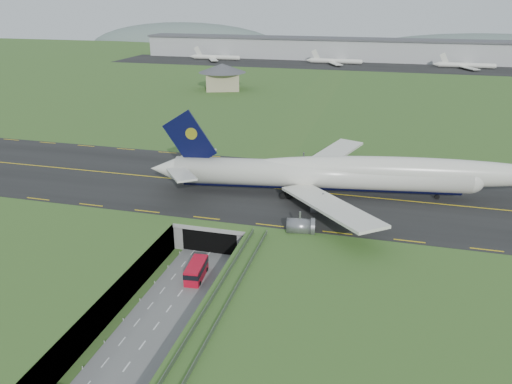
# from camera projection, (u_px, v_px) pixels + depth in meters

# --- Properties ---
(ground) EXTENTS (900.00, 900.00, 0.00)m
(ground) POSITION_uv_depth(u_px,v_px,m) (196.00, 272.00, 98.14)
(ground) COLOR #366327
(ground) RESTS_ON ground
(airfield_deck) EXTENTS (800.00, 800.00, 6.00)m
(airfield_deck) POSITION_uv_depth(u_px,v_px,m) (195.00, 259.00, 97.04)
(airfield_deck) COLOR gray
(airfield_deck) RESTS_ON ground
(trench_road) EXTENTS (12.00, 75.00, 0.20)m
(trench_road) POSITION_uv_depth(u_px,v_px,m) (181.00, 292.00, 91.37)
(trench_road) COLOR slate
(trench_road) RESTS_ON ground
(taxiway) EXTENTS (800.00, 44.00, 0.18)m
(taxiway) POSITION_uv_depth(u_px,v_px,m) (243.00, 186.00, 125.54)
(taxiway) COLOR black
(taxiway) RESTS_ON airfield_deck
(tunnel_portal) EXTENTS (17.00, 22.30, 6.00)m
(tunnel_portal) POSITION_uv_depth(u_px,v_px,m) (223.00, 222.00, 111.93)
(tunnel_portal) COLOR gray
(tunnel_portal) RESTS_ON ground
(guideway) EXTENTS (3.00, 53.00, 7.05)m
(guideway) POSITION_uv_depth(u_px,v_px,m) (217.00, 314.00, 76.39)
(guideway) COLOR #A8A8A3
(guideway) RESTS_ON ground
(jumbo_jet) EXTENTS (97.47, 61.66, 20.63)m
(jumbo_jet) POSITION_uv_depth(u_px,v_px,m) (349.00, 174.00, 117.17)
(jumbo_jet) COLOR silver
(jumbo_jet) RESTS_ON ground
(shuttle_tram) EXTENTS (3.62, 7.94, 3.14)m
(shuttle_tram) POSITION_uv_depth(u_px,v_px,m) (196.00, 271.00, 95.37)
(shuttle_tram) COLOR red
(shuttle_tram) RESTS_ON ground
(service_building) EXTENTS (30.02, 30.02, 12.88)m
(service_building) POSITION_uv_depth(u_px,v_px,m) (222.00, 74.00, 249.77)
(service_building) COLOR tan
(service_building) RESTS_ON ground
(cargo_terminal) EXTENTS (320.00, 67.00, 15.60)m
(cargo_terminal) POSITION_uv_depth(u_px,v_px,m) (345.00, 49.00, 362.00)
(cargo_terminal) COLOR #B2B2B2
(cargo_terminal) RESTS_ON ground
(distant_hills) EXTENTS (700.00, 91.00, 60.00)m
(distant_hills) POSITION_uv_depth(u_px,v_px,m) (426.00, 57.00, 470.60)
(distant_hills) COLOR slate
(distant_hills) RESTS_ON ground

